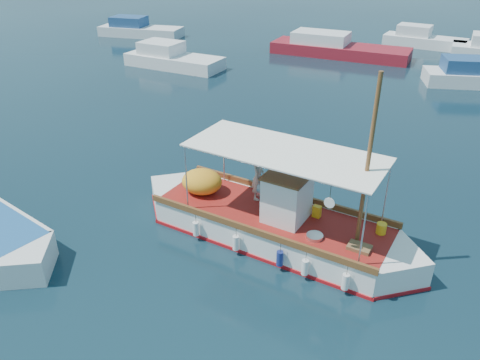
# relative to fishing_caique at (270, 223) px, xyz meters

# --- Properties ---
(ground) EXTENTS (160.00, 160.00, 0.00)m
(ground) POSITION_rel_fishing_caique_xyz_m (-0.22, 0.48, -0.49)
(ground) COLOR black
(ground) RESTS_ON ground
(fishing_caique) EXTENTS (8.91, 4.23, 5.64)m
(fishing_caique) POSITION_rel_fishing_caique_xyz_m (0.00, 0.00, 0.00)
(fishing_caique) COLOR white
(fishing_caique) RESTS_ON ground
(bg_boat_nw) EXTENTS (7.03, 3.79, 1.80)m
(bg_boat_nw) POSITION_rel_fishing_caique_xyz_m (-10.44, 17.64, -0.00)
(bg_boat_nw) COLOR silver
(bg_boat_nw) RESTS_ON ground
(bg_boat_n) EXTENTS (10.23, 4.50, 1.80)m
(bg_boat_n) POSITION_rel_fishing_caique_xyz_m (-0.08, 23.73, -0.00)
(bg_boat_n) COLOR maroon
(bg_boat_n) RESTS_ON ground
(bg_boat_ne) EXTENTS (6.25, 2.89, 1.80)m
(bg_boat_ne) POSITION_rel_fishing_caique_xyz_m (8.54, 18.46, -0.00)
(bg_boat_ne) COLOR silver
(bg_boat_ne) RESTS_ON ground
(bg_boat_far_w) EXTENTS (7.15, 2.37, 1.80)m
(bg_boat_far_w) POSITION_rel_fishing_caique_xyz_m (-17.15, 26.43, -0.00)
(bg_boat_far_w) COLOR silver
(bg_boat_far_w) RESTS_ON ground
(bg_boat_far_n) EXTENTS (6.46, 3.56, 1.80)m
(bg_boat_far_n) POSITION_rel_fishing_caique_xyz_m (6.27, 28.46, -0.00)
(bg_boat_far_n) COLOR silver
(bg_boat_far_n) RESTS_ON ground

